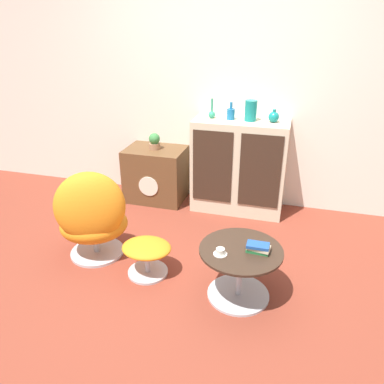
{
  "coord_description": "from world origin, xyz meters",
  "views": [
    {
      "loc": [
        0.8,
        -2.19,
        1.91
      ],
      "look_at": [
        0.01,
        0.6,
        0.55
      ],
      "focal_mm": 35.0,
      "sensor_mm": 36.0,
      "label": 1
    }
  ],
  "objects_px": {
    "tv_console": "(156,174)",
    "vase_leftmost": "(212,113)",
    "ottoman": "(147,252)",
    "vase_inner_right": "(251,111)",
    "vase_inner_left": "(231,114)",
    "book_stack": "(258,248)",
    "teacup": "(220,252)",
    "coffee_table": "(240,269)",
    "sideboard": "(239,166)",
    "egg_chair": "(92,217)",
    "potted_plant": "(154,141)",
    "vase_rightmost": "(274,117)"
  },
  "relations": [
    {
      "from": "coffee_table",
      "to": "vase_inner_right",
      "type": "bearing_deg",
      "value": 96.74
    },
    {
      "from": "vase_inner_left",
      "to": "potted_plant",
      "type": "relative_size",
      "value": 0.98
    },
    {
      "from": "potted_plant",
      "to": "book_stack",
      "type": "bearing_deg",
      "value": -47.13
    },
    {
      "from": "tv_console",
      "to": "teacup",
      "type": "height_order",
      "value": "tv_console"
    },
    {
      "from": "coffee_table",
      "to": "book_stack",
      "type": "height_order",
      "value": "book_stack"
    },
    {
      "from": "coffee_table",
      "to": "vase_inner_right",
      "type": "relative_size",
      "value": 3.01
    },
    {
      "from": "sideboard",
      "to": "vase_leftmost",
      "type": "height_order",
      "value": "vase_leftmost"
    },
    {
      "from": "tv_console",
      "to": "egg_chair",
      "type": "relative_size",
      "value": 0.78
    },
    {
      "from": "vase_inner_right",
      "to": "vase_leftmost",
      "type": "bearing_deg",
      "value": -180.0
    },
    {
      "from": "egg_chair",
      "to": "ottoman",
      "type": "bearing_deg",
      "value": -10.75
    },
    {
      "from": "tv_console",
      "to": "vase_leftmost",
      "type": "xyz_separation_m",
      "value": [
        0.63,
        0.02,
        0.73
      ]
    },
    {
      "from": "vase_inner_right",
      "to": "potted_plant",
      "type": "xyz_separation_m",
      "value": [
        -1.02,
        -0.02,
        -0.39
      ]
    },
    {
      "from": "sideboard",
      "to": "vase_leftmost",
      "type": "bearing_deg",
      "value": 179.28
    },
    {
      "from": "ottoman",
      "to": "vase_rightmost",
      "type": "xyz_separation_m",
      "value": [
        0.82,
        1.35,
        0.83
      ]
    },
    {
      "from": "coffee_table",
      "to": "ottoman",
      "type": "bearing_deg",
      "value": 174.72
    },
    {
      "from": "ottoman",
      "to": "potted_plant",
      "type": "height_order",
      "value": "potted_plant"
    },
    {
      "from": "sideboard",
      "to": "tv_console",
      "type": "bearing_deg",
      "value": -179.22
    },
    {
      "from": "sideboard",
      "to": "teacup",
      "type": "relative_size",
      "value": 10.06
    },
    {
      "from": "sideboard",
      "to": "potted_plant",
      "type": "distance_m",
      "value": 0.95
    },
    {
      "from": "vase_leftmost",
      "to": "vase_inner_left",
      "type": "distance_m",
      "value": 0.19
    },
    {
      "from": "ottoman",
      "to": "vase_inner_right",
      "type": "bearing_deg",
      "value": 66.43
    },
    {
      "from": "coffee_table",
      "to": "potted_plant",
      "type": "relative_size",
      "value": 3.44
    },
    {
      "from": "egg_chair",
      "to": "vase_leftmost",
      "type": "relative_size",
      "value": 4.21
    },
    {
      "from": "ottoman",
      "to": "vase_inner_right",
      "type": "relative_size",
      "value": 2.01
    },
    {
      "from": "vase_inner_right",
      "to": "potted_plant",
      "type": "relative_size",
      "value": 1.14
    },
    {
      "from": "vase_rightmost",
      "to": "teacup",
      "type": "xyz_separation_m",
      "value": [
        -0.19,
        -1.53,
        -0.6
      ]
    },
    {
      "from": "egg_chair",
      "to": "book_stack",
      "type": "height_order",
      "value": "egg_chair"
    },
    {
      "from": "sideboard",
      "to": "vase_inner_left",
      "type": "relative_size",
      "value": 5.73
    },
    {
      "from": "egg_chair",
      "to": "vase_inner_right",
      "type": "relative_size",
      "value": 4.13
    },
    {
      "from": "vase_inner_left",
      "to": "teacup",
      "type": "relative_size",
      "value": 1.75
    },
    {
      "from": "tv_console",
      "to": "egg_chair",
      "type": "height_order",
      "value": "egg_chair"
    },
    {
      "from": "potted_plant",
      "to": "book_stack",
      "type": "height_order",
      "value": "potted_plant"
    },
    {
      "from": "coffee_table",
      "to": "vase_inner_left",
      "type": "bearing_deg",
      "value": 104.34
    },
    {
      "from": "ottoman",
      "to": "vase_inner_right",
      "type": "xyz_separation_m",
      "value": [
        0.59,
        1.35,
        0.87
      ]
    },
    {
      "from": "vase_leftmost",
      "to": "vase_inner_left",
      "type": "xyz_separation_m",
      "value": [
        0.19,
        0.0,
        0.01
      ]
    },
    {
      "from": "sideboard",
      "to": "coffee_table",
      "type": "height_order",
      "value": "sideboard"
    },
    {
      "from": "book_stack",
      "to": "teacup",
      "type": "bearing_deg",
      "value": -156.8
    },
    {
      "from": "egg_chair",
      "to": "tv_console",
      "type": "bearing_deg",
      "value": 85.61
    },
    {
      "from": "coffee_table",
      "to": "teacup",
      "type": "bearing_deg",
      "value": -141.68
    },
    {
      "from": "book_stack",
      "to": "vase_leftmost",
      "type": "bearing_deg",
      "value": 115.45
    },
    {
      "from": "tv_console",
      "to": "vase_inner_right",
      "type": "distance_m",
      "value": 1.28
    },
    {
      "from": "vase_leftmost",
      "to": "vase_inner_right",
      "type": "relative_size",
      "value": 0.98
    },
    {
      "from": "sideboard",
      "to": "vase_inner_right",
      "type": "distance_m",
      "value": 0.59
    },
    {
      "from": "potted_plant",
      "to": "sideboard",
      "type": "bearing_deg",
      "value": 0.74
    },
    {
      "from": "vase_rightmost",
      "to": "ottoman",
      "type": "bearing_deg",
      "value": -121.07
    },
    {
      "from": "sideboard",
      "to": "egg_chair",
      "type": "bearing_deg",
      "value": -129.38
    },
    {
      "from": "vase_inner_right",
      "to": "coffee_table",
      "type": "bearing_deg",
      "value": -83.26
    },
    {
      "from": "vase_leftmost",
      "to": "vase_inner_left",
      "type": "bearing_deg",
      "value": 0.0
    },
    {
      "from": "tv_console",
      "to": "vase_rightmost",
      "type": "distance_m",
      "value": 1.44
    },
    {
      "from": "tv_console",
      "to": "coffee_table",
      "type": "xyz_separation_m",
      "value": [
        1.18,
        -1.41,
        -0.06
      ]
    }
  ]
}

